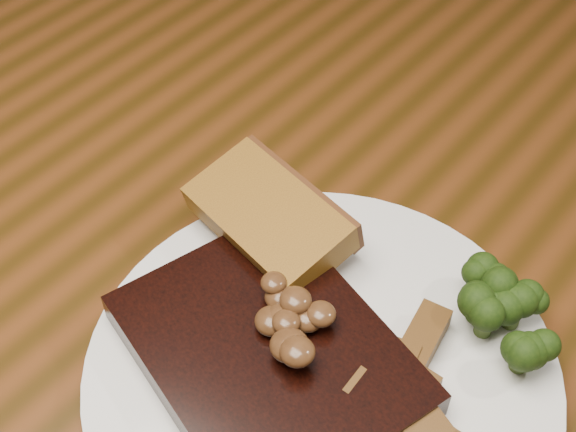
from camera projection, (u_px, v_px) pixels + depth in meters
The scene contains 9 objects.
dining_table at pixel (281, 319), 0.66m from camera, with size 1.60×0.90×0.75m.
chair_far at pixel (540, 98), 1.12m from camera, with size 0.52×0.52×0.88m.
plate at pixel (321, 374), 0.51m from camera, with size 0.30×0.30×0.01m, color silver.
steak at pixel (268, 356), 0.50m from camera, with size 0.18×0.14×0.03m, color black.
steak_bone at pixel (200, 430), 0.47m from camera, with size 0.14×0.01×0.02m, color #C1B095.
mushroom_pile at pixel (280, 313), 0.49m from camera, with size 0.07×0.07×0.03m, color #4F3018, non-canonical shape.
garlic_bread at pixel (269, 236), 0.57m from camera, with size 0.11×0.06×0.03m, color brown.
potato_wedges at pixel (391, 405), 0.48m from camera, with size 0.10×0.10×0.02m, color brown, non-canonical shape.
broccoli_cluster at pixel (499, 319), 0.51m from camera, with size 0.07×0.07×0.04m, color #21360C, non-canonical shape.
Camera 1 is at (0.24, -0.29, 1.21)m, focal length 50.00 mm.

